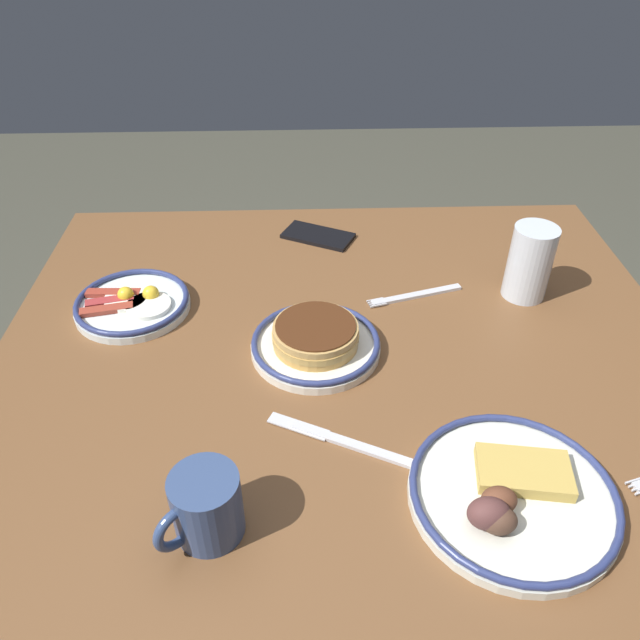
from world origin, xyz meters
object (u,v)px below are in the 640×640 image
(plate_near_main, at_px, (132,303))
(butter_knife, at_px, (345,442))
(cell_phone, at_px, (318,236))
(coffee_mug, at_px, (205,506))
(plate_far_companion, at_px, (316,342))
(plate_center_pancakes, at_px, (511,495))
(fork_near, at_px, (414,295))
(drinking_glass, at_px, (529,266))

(plate_near_main, height_order, butter_knife, plate_near_main)
(cell_phone, distance_m, butter_knife, 0.57)
(coffee_mug, bearing_deg, plate_near_main, -68.07)
(plate_near_main, bearing_deg, plate_far_companion, 158.34)
(coffee_mug, bearing_deg, butter_knife, -143.13)
(butter_knife, bearing_deg, plate_center_pancakes, 152.65)
(plate_near_main, xyz_separation_m, fork_near, (-0.51, -0.02, -0.01))
(cell_phone, relative_size, butter_knife, 0.66)
(coffee_mug, distance_m, cell_phone, 0.71)
(plate_near_main, height_order, plate_far_companion, plate_far_companion)
(plate_far_companion, relative_size, fork_near, 1.17)
(plate_far_companion, relative_size, drinking_glass, 1.54)
(butter_knife, bearing_deg, fork_near, -113.64)
(plate_near_main, xyz_separation_m, plate_center_pancakes, (-0.56, 0.43, 0.00))
(plate_center_pancakes, distance_m, butter_knife, 0.23)
(plate_center_pancakes, bearing_deg, drinking_glass, -108.54)
(fork_near, bearing_deg, drinking_glass, -179.55)
(plate_near_main, distance_m, plate_center_pancakes, 0.70)
(plate_center_pancakes, relative_size, butter_knife, 1.19)
(plate_near_main, height_order, cell_phone, plate_near_main)
(plate_center_pancakes, bearing_deg, plate_far_companion, -52.00)
(butter_knife, bearing_deg, cell_phone, -88.13)
(fork_near, height_order, butter_knife, same)
(cell_phone, bearing_deg, coffee_mug, 103.70)
(coffee_mug, xyz_separation_m, drinking_glass, (-0.52, -0.48, 0.01))
(plate_near_main, relative_size, plate_center_pancakes, 0.77)
(fork_near, xyz_separation_m, butter_knife, (0.15, 0.34, -0.00))
(plate_near_main, bearing_deg, drinking_glass, -178.25)
(butter_knife, bearing_deg, plate_far_companion, -80.06)
(plate_near_main, distance_m, cell_phone, 0.42)
(drinking_glass, bearing_deg, fork_near, 0.45)
(plate_center_pancakes, relative_size, drinking_glass, 1.90)
(plate_far_companion, bearing_deg, drinking_glass, -158.83)
(cell_phone, bearing_deg, plate_center_pancakes, 134.25)
(drinking_glass, relative_size, cell_phone, 0.95)
(plate_far_companion, distance_m, coffee_mug, 0.36)
(cell_phone, bearing_deg, drinking_glass, 175.30)
(plate_center_pancakes, xyz_separation_m, drinking_glass, (-0.15, -0.45, 0.05))
(plate_near_main, xyz_separation_m, drinking_glass, (-0.71, -0.02, 0.05))
(coffee_mug, xyz_separation_m, cell_phone, (-0.15, -0.70, -0.04))
(plate_center_pancakes, relative_size, plate_far_companion, 1.24)
(coffee_mug, relative_size, cell_phone, 0.68)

